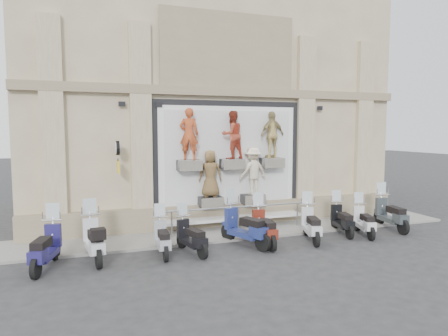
{
  "coord_description": "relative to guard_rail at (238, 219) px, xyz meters",
  "views": [
    {
      "loc": [
        -4.9,
        -10.49,
        3.52
      ],
      "look_at": [
        -0.54,
        1.9,
        2.26
      ],
      "focal_mm": 32.0,
      "sensor_mm": 36.0,
      "label": 1
    }
  ],
  "objects": [
    {
      "name": "shop_vitrine",
      "position": [
        0.08,
        0.74,
        1.94
      ],
      "size": [
        5.6,
        0.83,
        4.3
      ],
      "color": "black",
      "rests_on": "ground"
    },
    {
      "name": "scooter_b",
      "position": [
        -4.73,
        -1.42,
        0.34
      ],
      "size": [
        0.81,
        2.03,
        1.6
      ],
      "primitive_type": null,
      "rotation": [
        0.0,
        0.0,
        0.12
      ],
      "color": "silver",
      "rests_on": "ground"
    },
    {
      "name": "scooter_c",
      "position": [
        -2.89,
        -1.56,
        0.22
      ],
      "size": [
        0.59,
        1.72,
        1.38
      ],
      "primitive_type": null,
      "rotation": [
        0.0,
        0.0,
        -0.05
      ],
      "color": "#8F939B",
      "rests_on": "ground"
    },
    {
      "name": "clock_sign_bracket",
      "position": [
        -3.9,
        0.47,
        2.34
      ],
      "size": [
        0.1,
        0.8,
        1.02
      ],
      "color": "black",
      "rests_on": "ground"
    },
    {
      "name": "building",
      "position": [
        0.0,
        5.0,
        5.54
      ],
      "size": [
        14.0,
        8.6,
        12.0
      ],
      "primitive_type": null,
      "color": "beige",
      "rests_on": "ground"
    },
    {
      "name": "scooter_i",
      "position": [
        3.85,
        -1.71,
        0.23
      ],
      "size": [
        0.99,
        1.77,
        1.38
      ],
      "primitive_type": null,
      "rotation": [
        0.0,
        0.0,
        -0.31
      ],
      "color": "silver",
      "rests_on": "ground"
    },
    {
      "name": "scooter_h",
      "position": [
        3.25,
        -1.33,
        0.25
      ],
      "size": [
        0.91,
        1.82,
        1.42
      ],
      "primitive_type": null,
      "rotation": [
        0.0,
        0.0,
        -0.24
      ],
      "color": "black",
      "rests_on": "ground"
    },
    {
      "name": "guard_rail",
      "position": [
        0.0,
        0.0,
        0.0
      ],
      "size": [
        5.06,
        0.1,
        0.93
      ],
      "primitive_type": null,
      "color": "#9EA0A5",
      "rests_on": "ground"
    },
    {
      "name": "scooter_a",
      "position": [
        -5.89,
        -1.69,
        0.32
      ],
      "size": [
        1.02,
        2.02,
        1.58
      ],
      "primitive_type": null,
      "rotation": [
        0.0,
        0.0,
        -0.25
      ],
      "color": "#1B1751",
      "rests_on": "ground"
    },
    {
      "name": "scooter_d",
      "position": [
        -2.09,
        -1.69,
        0.23
      ],
      "size": [
        0.89,
        1.78,
        1.39
      ],
      "primitive_type": null,
      "rotation": [
        0.0,
        0.0,
        0.24
      ],
      "color": "black",
      "rests_on": "ground"
    },
    {
      "name": "sidewalk",
      "position": [
        0.0,
        0.1,
        -0.43
      ],
      "size": [
        16.0,
        2.2,
        0.08
      ],
      "primitive_type": "cube",
      "color": "gray",
      "rests_on": "ground"
    },
    {
      "name": "scooter_j",
      "position": [
        5.25,
        -1.37,
        0.34
      ],
      "size": [
        0.87,
        2.04,
        1.61
      ],
      "primitive_type": null,
      "rotation": [
        0.0,
        0.0,
        -0.15
      ],
      "color": "#2E3438",
      "rests_on": "ground"
    },
    {
      "name": "scooter_e",
      "position": [
        -0.37,
        -1.51,
        0.37
      ],
      "size": [
        1.33,
        2.14,
        1.67
      ],
      "primitive_type": null,
      "rotation": [
        0.0,
        0.0,
        0.38
      ],
      "color": "navy",
      "rests_on": "ground"
    },
    {
      "name": "scooter_g",
      "position": [
        1.83,
        -1.69,
        0.29
      ],
      "size": [
        1.09,
        1.93,
        1.5
      ],
      "primitive_type": null,
      "rotation": [
        0.0,
        0.0,
        -0.31
      ],
      "color": "#B5B8BD",
      "rests_on": "ground"
    },
    {
      "name": "scooter_f",
      "position": [
        0.24,
        -1.61,
        0.3
      ],
      "size": [
        0.74,
        1.94,
        1.54
      ],
      "primitive_type": null,
      "rotation": [
        0.0,
        0.0,
        -0.1
      ],
      "color": "#611C10",
      "rests_on": "ground"
    },
    {
      "name": "ground",
      "position": [
        0.0,
        -2.0,
        -0.47
      ],
      "size": [
        90.0,
        90.0,
        0.0
      ],
      "primitive_type": "plane",
      "color": "#2B2B2D",
      "rests_on": "ground"
    }
  ]
}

